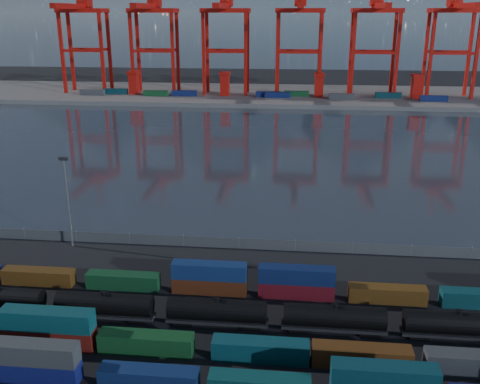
# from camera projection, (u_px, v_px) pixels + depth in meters

# --- Properties ---
(ground) EXTENTS (700.00, 700.00, 0.00)m
(ground) POSITION_uv_depth(u_px,v_px,m) (216.00, 339.00, 69.02)
(ground) COLOR black
(ground) RESTS_ON ground
(harbor_water) EXTENTS (700.00, 700.00, 0.00)m
(harbor_water) POSITION_uv_depth(u_px,v_px,m) (265.00, 147.00, 168.02)
(harbor_water) COLOR #283039
(harbor_water) RESTS_ON ground
(far_quay) EXTENTS (700.00, 70.00, 2.00)m
(far_quay) POSITION_uv_depth(u_px,v_px,m) (277.00, 95.00, 266.70)
(far_quay) COLOR #514F4C
(far_quay) RESTS_ON ground
(container_row_south) EXTENTS (139.55, 2.28, 4.86)m
(container_row_south) POSITION_uv_depth(u_px,v_px,m) (110.00, 369.00, 59.85)
(container_row_south) COLOR #3A3C3F
(container_row_south) RESTS_ON ground
(container_row_mid) EXTENTS (128.96, 2.39, 5.09)m
(container_row_mid) POSITION_uv_depth(u_px,v_px,m) (149.00, 340.00, 65.82)
(container_row_mid) COLOR #3E3F43
(container_row_mid) RESTS_ON ground
(container_row_north) EXTENTS (140.34, 2.27, 4.83)m
(container_row_north) POSITION_uv_depth(u_px,v_px,m) (308.00, 287.00, 78.51)
(container_row_north) COLOR navy
(container_row_north) RESTS_ON ground
(tanker_string) EXTENTS (106.74, 2.95, 4.22)m
(tanker_string) POSITION_uv_depth(u_px,v_px,m) (105.00, 305.00, 72.88)
(tanker_string) COLOR black
(tanker_string) RESTS_ON ground
(waterfront_fence) EXTENTS (160.12, 0.12, 2.20)m
(waterfront_fence) POSITION_uv_depth(u_px,v_px,m) (239.00, 243.00, 95.10)
(waterfront_fence) COLOR #595B5E
(waterfront_fence) RESTS_ON ground
(yard_light_mast) EXTENTS (1.60, 0.40, 16.60)m
(yard_light_mast) POSITION_uv_depth(u_px,v_px,m) (67.00, 197.00, 93.52)
(yard_light_mast) COLOR slate
(yard_light_mast) RESTS_ON ground
(gantry_cranes) EXTENTS (197.80, 43.77, 59.27)m
(gantry_cranes) POSITION_uv_depth(u_px,v_px,m) (262.00, 21.00, 249.99)
(gantry_cranes) COLOR red
(gantry_cranes) RESTS_ON ground
(quay_containers) EXTENTS (172.58, 10.99, 2.60)m
(quay_containers) POSITION_uv_depth(u_px,v_px,m) (253.00, 94.00, 253.34)
(quay_containers) COLOR navy
(quay_containers) RESTS_ON far_quay
(straddle_carriers) EXTENTS (140.00, 7.00, 11.10)m
(straddle_carriers) POSITION_uv_depth(u_px,v_px,m) (272.00, 84.00, 255.35)
(straddle_carriers) COLOR red
(straddle_carriers) RESTS_ON far_quay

